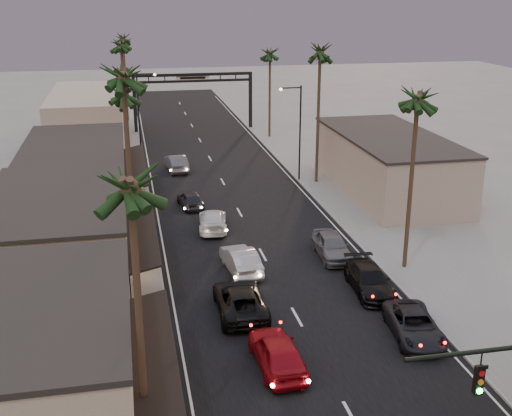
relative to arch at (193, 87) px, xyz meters
name	(u,v)px	position (x,y,z in m)	size (l,w,h in m)	color
ground	(233,201)	(0.00, -30.00, -5.53)	(200.00, 200.00, 0.00)	slate
road	(224,185)	(0.00, -25.00, -5.53)	(14.00, 120.00, 0.02)	black
sidewalk_left	(120,170)	(-9.50, -18.00, -5.47)	(5.00, 92.00, 0.12)	slate
sidewalk_right	(303,160)	(9.50, -18.00, -5.47)	(5.00, 92.00, 0.12)	slate
storefront_near	(31,370)	(-13.00, -58.00, -2.78)	(8.00, 12.00, 5.50)	tan
storefront_mid	(60,243)	(-13.00, -44.00, -2.78)	(8.00, 14.00, 5.50)	gray
storefront_far	(76,175)	(-13.00, -28.00, -3.03)	(8.00, 16.00, 5.00)	tan
storefront_dist	(87,118)	(-13.00, -5.00, -2.53)	(8.00, 20.00, 6.00)	gray
building_right	(388,165)	(14.00, -30.00, -3.03)	(8.00, 18.00, 5.00)	gray
arch	(193,87)	(0.00, 0.00, 0.00)	(15.20, 0.40, 7.27)	black
streetlight_right	(297,125)	(6.92, -25.00, -0.20)	(2.13, 0.30, 9.00)	black
streetlight_left	(141,107)	(-6.92, -12.00, -0.20)	(2.13, 0.30, 9.00)	black
palm_la	(130,176)	(-8.60, -61.00, 5.91)	(3.20, 3.20, 13.20)	#38281C
palm_lb	(123,70)	(-8.60, -48.00, 7.85)	(3.20, 3.20, 15.20)	#38281C
palm_lc	(124,88)	(-8.60, -34.00, 4.94)	(3.20, 3.20, 12.20)	#38281C
palm_ld	(121,41)	(-8.60, -15.00, 6.88)	(3.20, 3.20, 14.20)	#38281C
palm_ra	(418,92)	(8.60, -46.00, 5.91)	(3.20, 3.20, 13.20)	#38281C
palm_rb	(320,47)	(8.60, -26.00, 6.88)	(3.20, 3.20, 14.20)	#38281C
palm_rc	(270,50)	(8.60, -6.00, 4.94)	(3.20, 3.20, 12.20)	#38281C
palm_far	(123,36)	(-8.30, 8.00, 5.91)	(3.20, 3.20, 13.20)	#38281C
oncoming_red	(277,352)	(-2.23, -55.64, -4.68)	(2.01, 4.99, 1.70)	maroon
oncoming_pickup	(240,300)	(-2.99, -49.86, -4.74)	(2.63, 5.70, 1.58)	black
oncoming_silver	(241,260)	(-1.96, -44.36, -4.73)	(1.70, 4.88, 1.61)	#9A9B9F
oncoming_white	(213,220)	(-2.66, -36.36, -4.80)	(2.05, 5.03, 1.46)	silver
oncoming_dgrey	(190,199)	(-3.78, -30.86, -4.84)	(1.64, 4.09, 1.39)	black
oncoming_grey_far	(177,163)	(-3.92, -19.19, -4.72)	(1.72, 4.94, 1.63)	#49484D
curbside_near	(414,325)	(5.43, -54.30, -4.83)	(2.33, 5.06, 1.41)	black
curbside_black	(370,280)	(5.09, -48.80, -4.77)	(2.13, 5.23, 1.52)	black
curbside_grey	(332,246)	(4.50, -43.30, -4.70)	(1.97, 4.90, 1.67)	#57585D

